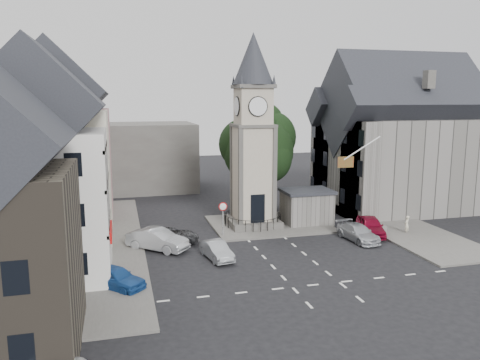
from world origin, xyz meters
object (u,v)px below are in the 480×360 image
object	(u,v)px
clock_tower	(253,132)
pedestrian	(407,225)
car_east_red	(370,226)
car_west_blue	(116,277)
stone_shelter	(307,207)

from	to	relation	value
clock_tower	pedestrian	xyz separation A→B (m)	(11.50, -5.49, -7.36)
pedestrian	car_east_red	bearing A→B (deg)	-48.02
clock_tower	pedestrian	bearing A→B (deg)	-25.53
clock_tower	pedestrian	distance (m)	14.71
clock_tower	car_west_blue	world-z (taller)	clock_tower
stone_shelter	car_west_blue	xyz separation A→B (m)	(-16.30, -10.46, -0.90)
clock_tower	stone_shelter	world-z (taller)	clock_tower
stone_shelter	car_west_blue	bearing A→B (deg)	-147.30
stone_shelter	pedestrian	bearing A→B (deg)	-36.74
stone_shelter	car_west_blue	distance (m)	19.39
clock_tower	car_west_blue	bearing A→B (deg)	-136.39
clock_tower	stone_shelter	size ratio (longest dim) A/B	3.78
car_west_blue	clock_tower	bearing A→B (deg)	-1.62
car_west_blue	pedestrian	bearing A→B (deg)	-31.87
stone_shelter	pedestrian	distance (m)	8.40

